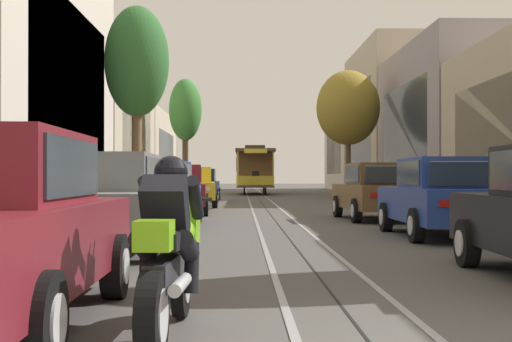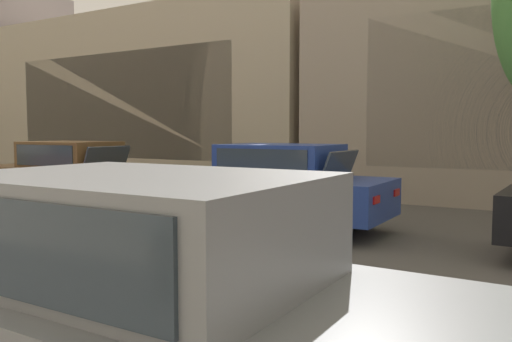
# 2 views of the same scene
# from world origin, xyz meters

# --- Properties ---
(parked_car_grey_second_left) EXTENTS (2.01, 4.36, 1.58)m
(parked_car_grey_second_left) POSITION_xyz_m (-3.10, 7.33, 0.80)
(parked_car_grey_second_left) COLOR slate
(parked_car_grey_second_left) RESTS_ON ground
(parked_car_blue_second_right) EXTENTS (2.00, 4.36, 1.58)m
(parked_car_blue_second_right) POSITION_xyz_m (3.12, 9.97, 0.80)
(parked_car_blue_second_right) COLOR #233D93
(parked_car_blue_second_right) RESTS_ON ground
(parked_car_brown_mid_right) EXTENTS (2.13, 4.42, 1.58)m
(parked_car_brown_mid_right) POSITION_xyz_m (2.88, 15.46, 0.80)
(parked_car_brown_mid_right) COLOR brown
(parked_car_brown_mid_right) RESTS_ON ground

